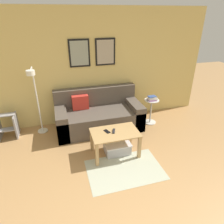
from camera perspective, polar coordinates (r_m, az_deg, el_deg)
wall_back at (r=4.66m, az=-6.12°, el=12.37°), size 5.60×0.09×2.55m
area_rug at (r=3.56m, az=3.67°, el=-16.06°), size 1.27×0.83×0.01m
couch at (r=4.57m, az=-3.88°, el=-0.96°), size 1.90×0.91×0.88m
coffee_table at (r=3.67m, az=0.84°, el=-7.07°), size 0.86×0.55×0.47m
storage_bin at (r=3.87m, az=1.39°, el=-9.94°), size 0.49×0.39×0.21m
floor_lamp at (r=4.26m, az=-21.03°, el=4.70°), size 0.22×0.50×1.47m
side_table at (r=4.82m, az=11.08°, el=0.81°), size 0.34×0.34×0.60m
book_stack at (r=4.69m, az=11.40°, el=3.88°), size 0.24×0.18×0.10m
remote_control at (r=3.63m, az=0.51°, el=-5.45°), size 0.09×0.15×0.02m
cell_phone at (r=3.63m, az=-1.44°, el=-5.57°), size 0.11×0.15×0.01m
step_stool at (r=4.77m, az=-27.71°, el=-3.45°), size 0.38×0.38×0.50m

